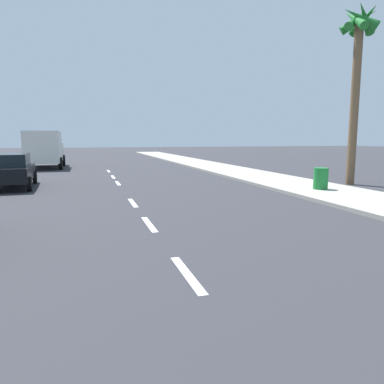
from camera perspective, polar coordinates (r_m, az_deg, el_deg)
ground_plane at (r=17.06m, az=-10.76°, el=0.50°), size 160.00×160.00×0.00m
sidewalk_strip at (r=21.28m, az=10.86°, el=2.21°), size 3.60×80.00×0.14m
lane_stripe_2 at (r=6.37m, az=-0.76°, el=-12.53°), size 0.16×1.80×0.01m
lane_stripe_3 at (r=9.92m, az=-6.63°, el=-4.96°), size 0.16×1.80×0.01m
lane_stripe_4 at (r=13.25m, az=-9.13°, el=-1.66°), size 0.16×1.80×0.01m
lane_stripe_5 at (r=19.20m, az=-11.39°, el=1.35°), size 0.16×1.80×0.01m
lane_stripe_6 at (r=22.36m, az=-12.09°, el=2.29°), size 0.16×1.80×0.01m
lane_stripe_7 at (r=26.44m, az=-12.76°, el=3.17°), size 0.16×1.80×0.01m
parked_car_black at (r=18.87m, az=-26.28°, el=3.09°), size 2.14×4.37×1.57m
delivery_truck at (r=30.65m, az=-21.82°, el=6.27°), size 2.69×6.25×2.80m
palm_tree_mid at (r=20.22m, az=24.24°, el=19.02°), size 1.90×1.82×8.52m
trash_bin_far at (r=16.49m, az=19.28°, el=1.98°), size 0.60×0.60×0.90m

